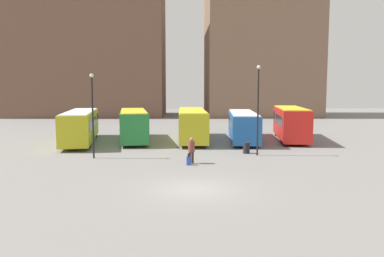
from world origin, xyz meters
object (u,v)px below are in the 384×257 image
(trash_bin, at_px, (246,148))
(traveler, at_px, (191,148))
(bus_4, at_px, (290,122))
(bus_2, at_px, (192,124))
(lamp_post_1, at_px, (93,109))
(bus_1, at_px, (134,124))
(suitcase, at_px, (189,161))
(bus_0, at_px, (81,125))
(bus_3, at_px, (243,125))
(lamp_post_0, at_px, (258,104))

(trash_bin, bearing_deg, traveler, -138.17)
(bus_4, bearing_deg, traveler, 148.42)
(bus_2, distance_m, bus_4, 9.68)
(lamp_post_1, bearing_deg, bus_1, 79.79)
(suitcase, bearing_deg, bus_2, -8.64)
(bus_1, xyz_separation_m, trash_bin, (9.66, -7.53, -1.17))
(bus_1, bearing_deg, lamp_post_1, 161.43)
(bus_2, bearing_deg, bus_0, 96.62)
(bus_1, bearing_deg, bus_2, -96.80)
(bus_2, bearing_deg, suitcase, 177.26)
(traveler, bearing_deg, bus_0, 38.23)
(traveler, bearing_deg, trash_bin, -54.17)
(bus_2, distance_m, bus_3, 4.92)
(bus_1, xyz_separation_m, bus_2, (5.66, 0.16, 0.03))
(bus_4, relative_size, traveler, 5.96)
(bus_0, distance_m, bus_4, 20.16)
(bus_4, xyz_separation_m, suitcase, (-10.23, -12.22, -1.44))
(bus_1, relative_size, bus_4, 0.98)
(traveler, xyz_separation_m, suitcase, (-0.20, -0.48, -0.76))
(traveler, relative_size, trash_bin, 2.06)
(suitcase, xyz_separation_m, lamp_post_0, (5.21, 3.46, 3.59))
(bus_3, distance_m, suitcase, 13.17)
(suitcase, bearing_deg, bus_3, -30.69)
(suitcase, height_order, lamp_post_1, lamp_post_1)
(traveler, distance_m, suitcase, 0.92)
(bus_2, distance_m, traveler, 11.60)
(bus_2, xyz_separation_m, traveler, (-0.35, -11.58, -0.60))
(suitcase, xyz_separation_m, trash_bin, (4.56, 4.37, 0.14))
(traveler, bearing_deg, bus_2, -7.76)
(bus_4, height_order, lamp_post_0, lamp_post_0)
(bus_1, bearing_deg, bus_0, 94.34)
(bus_3, relative_size, bus_4, 1.09)
(traveler, distance_m, lamp_post_0, 6.48)
(bus_0, xyz_separation_m, suitcase, (9.88, -10.83, -1.33))
(bus_3, xyz_separation_m, suitcase, (-5.48, -11.91, -1.23))
(suitcase, distance_m, lamp_post_1, 7.96)
(bus_0, height_order, bus_2, bus_2)
(suitcase, distance_m, trash_bin, 6.32)
(bus_1, bearing_deg, traveler, -163.45)
(bus_1, xyz_separation_m, traveler, (5.31, -11.43, -0.56))
(bus_2, height_order, bus_4, bus_4)
(lamp_post_0, bearing_deg, bus_2, 118.42)
(bus_1, bearing_deg, suitcase, -165.15)
(traveler, xyz_separation_m, lamp_post_0, (5.01, 2.98, 2.83))
(bus_3, distance_m, lamp_post_0, 8.78)
(bus_1, relative_size, bus_2, 0.91)
(bus_1, relative_size, lamp_post_0, 1.53)
(bus_2, bearing_deg, traveler, 178.14)
(bus_3, relative_size, trash_bin, 13.37)
(bus_2, xyz_separation_m, suitcase, (-0.56, -12.06, -1.35))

